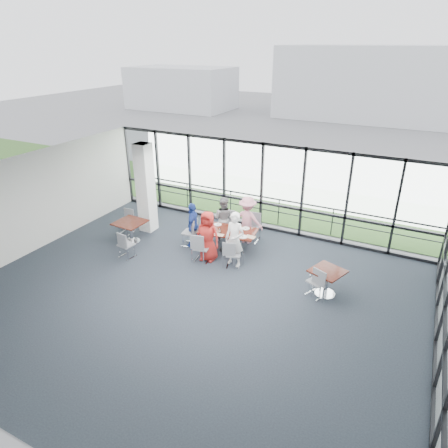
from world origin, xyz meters
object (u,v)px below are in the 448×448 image
at_px(chair_main_fr, 252,228).
at_px(chair_main_fl, 226,225).
at_px(diner_far_left, 223,218).
at_px(chair_spare_r, 317,282).
at_px(diner_far_right, 247,220).
at_px(main_table, 228,234).
at_px(side_table_right, 327,275).
at_px(diner_near_right, 235,239).
at_px(chair_spare_lb, 126,222).
at_px(structural_column, 146,188).
at_px(diner_end, 193,225).
at_px(chair_main_nl, 202,248).
at_px(chair_main_nr, 233,254).
at_px(side_table_left, 130,225).
at_px(chair_main_end, 190,232).
at_px(diner_near_left, 208,236).
at_px(chair_spare_la, 126,245).

bearing_deg(chair_main_fr, chair_main_fl, 2.15).
bearing_deg(diner_far_left, chair_spare_r, 146.01).
distance_m(diner_far_left, diner_far_right, 0.87).
relative_size(main_table, side_table_right, 1.85).
xyz_separation_m(diner_near_right, diner_far_left, (-1.14, 1.46, -0.10)).
height_order(diner_far_right, chair_spare_lb, diner_far_right).
height_order(structural_column, chair_main_fl, structural_column).
xyz_separation_m(side_table_right, chair_spare_r, (-0.21, -0.19, -0.18)).
relative_size(main_table, diner_end, 1.26).
bearing_deg(diner_end, chair_main_nl, 28.34).
height_order(side_table_right, chair_spare_lb, chair_spare_lb).
bearing_deg(chair_main_nr, side_table_left, 161.52).
relative_size(side_table_left, chair_main_end, 1.04).
bearing_deg(diner_near_left, chair_main_fr, 65.40).
height_order(structural_column, diner_end, structural_column).
height_order(diner_near_right, diner_end, diner_near_right).
relative_size(diner_near_right, diner_far_right, 1.05).
xyz_separation_m(chair_main_fl, chair_spare_la, (-2.16, -2.74, -0.02)).
bearing_deg(diner_near_right, chair_main_fr, 100.68).
relative_size(side_table_right, chair_main_fl, 1.13).
relative_size(diner_near_left, diner_near_right, 0.94).
distance_m(side_table_left, diner_far_left, 3.18).
xyz_separation_m(diner_far_left, chair_spare_la, (-2.13, -2.60, -0.33)).
xyz_separation_m(side_table_right, diner_far_right, (-3.19, 1.90, 0.21)).
distance_m(chair_main_nr, chair_main_fl, 2.07).
relative_size(side_table_right, chair_spare_r, 1.16).
bearing_deg(chair_spare_r, side_table_right, 65.84).
bearing_deg(chair_spare_r, chair_main_fr, 167.08).
height_order(main_table, diner_near_right, diner_near_right).
bearing_deg(chair_spare_la, chair_main_nr, 25.11).
relative_size(chair_main_end, chair_spare_lb, 1.11).
xyz_separation_m(chair_main_fl, chair_main_fr, (0.94, 0.11, 0.02)).
distance_m(structural_column, chair_spare_la, 2.41).
bearing_deg(main_table, structural_column, 168.88).
relative_size(diner_near_right, diner_end, 1.13).
distance_m(chair_main_end, chair_spare_r, 4.71).
bearing_deg(diner_far_left, chair_spare_lb, 13.28).
xyz_separation_m(diner_end, chair_spare_la, (-1.48, -1.66, -0.33)).
bearing_deg(chair_main_end, chair_spare_r, 71.23).
bearing_deg(chair_spare_r, chair_main_fl, 175.78).
relative_size(main_table, chair_main_fr, 1.99).
height_order(chair_main_end, chair_spare_r, chair_main_end).
relative_size(diner_end, chair_main_nl, 1.64).
relative_size(diner_near_right, chair_main_nl, 1.85).
relative_size(diner_far_right, diner_end, 1.08).
bearing_deg(chair_spare_lb, chair_main_fr, -164.25).
bearing_deg(chair_main_nl, diner_far_left, 83.43).
height_order(structural_column, chair_spare_la, structural_column).
height_order(side_table_right, diner_far_left, diner_far_left).
height_order(structural_column, chair_main_fr, structural_column).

